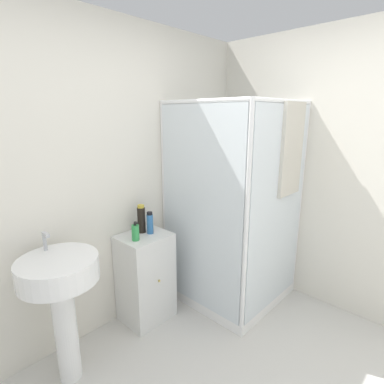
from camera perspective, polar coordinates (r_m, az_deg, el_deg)
wall_back at (r=2.42m, az=-19.32°, el=1.35°), size 6.40×0.06×2.50m
shower_enclosure at (r=2.97m, az=8.17°, el=-11.02°), size 0.95×0.98×1.89m
vanity_cabinet at (r=2.74m, az=-8.84°, el=-15.72°), size 0.41×0.37×0.79m
sink at (r=2.18m, az=-23.73°, el=-16.49°), size 0.50×0.50×1.03m
soap_dispenser at (r=2.46m, az=-10.73°, el=-7.57°), size 0.06×0.06×0.16m
shampoo_bottle_tall_black at (r=2.59m, az=-9.62°, el=-5.10°), size 0.07×0.07×0.24m
shampoo_bottle_blue at (r=2.56m, az=-8.02°, el=-5.88°), size 0.05×0.05×0.19m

